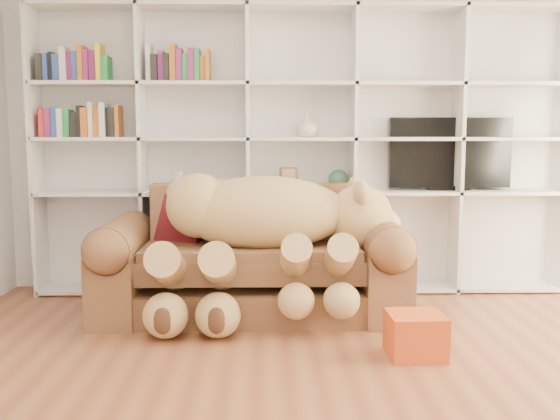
{
  "coord_description": "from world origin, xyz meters",
  "views": [
    {
      "loc": [
        -0.3,
        -2.93,
        1.35
      ],
      "look_at": [
        -0.19,
        1.63,
        0.78
      ],
      "focal_mm": 40.0,
      "sensor_mm": 36.0,
      "label": 1
    }
  ],
  "objects_px": {
    "sofa": "(252,266)",
    "tv": "(449,154)",
    "gift_box": "(416,335)",
    "teddy_bear": "(265,228)"
  },
  "relations": [
    {
      "from": "sofa",
      "to": "gift_box",
      "type": "distance_m",
      "value": 1.42
    },
    {
      "from": "tv",
      "to": "teddy_bear",
      "type": "bearing_deg",
      "value": -150.81
    },
    {
      "from": "sofa",
      "to": "teddy_bear",
      "type": "distance_m",
      "value": 0.38
    },
    {
      "from": "sofa",
      "to": "gift_box",
      "type": "height_order",
      "value": "sofa"
    },
    {
      "from": "tv",
      "to": "sofa",
      "type": "bearing_deg",
      "value": -157.6
    },
    {
      "from": "gift_box",
      "to": "sofa",
      "type": "bearing_deg",
      "value": 136.27
    },
    {
      "from": "sofa",
      "to": "tv",
      "type": "xyz_separation_m",
      "value": [
        1.67,
        0.69,
        0.81
      ]
    },
    {
      "from": "teddy_bear",
      "to": "tv",
      "type": "xyz_separation_m",
      "value": [
        1.57,
        0.88,
        0.49
      ]
    },
    {
      "from": "teddy_bear",
      "to": "gift_box",
      "type": "height_order",
      "value": "teddy_bear"
    },
    {
      "from": "gift_box",
      "to": "teddy_bear",
      "type": "bearing_deg",
      "value": 139.52
    }
  ]
}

